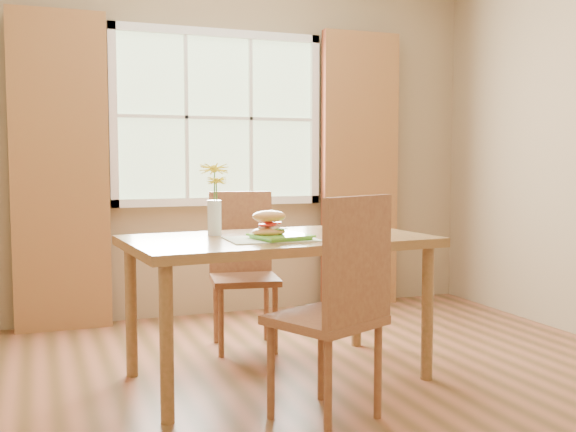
% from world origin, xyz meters
% --- Properties ---
extents(room, '(4.24, 3.84, 2.74)m').
position_xyz_m(room, '(0.00, 0.00, 1.35)').
color(room, brown).
rests_on(room, ground).
extents(window, '(1.62, 0.06, 1.32)m').
position_xyz_m(window, '(0.00, 1.87, 1.50)').
color(window, '#AFCE9B').
rests_on(window, room).
extents(curtain_left, '(0.65, 0.08, 2.20)m').
position_xyz_m(curtain_left, '(-1.15, 1.78, 1.10)').
color(curtain_left, maroon).
rests_on(curtain_left, room).
extents(curtain_right, '(0.65, 0.08, 2.20)m').
position_xyz_m(curtain_right, '(1.15, 1.78, 1.10)').
color(curtain_right, maroon).
rests_on(curtain_right, room).
extents(dining_table, '(1.65, 1.01, 0.77)m').
position_xyz_m(dining_table, '(-0.11, 0.26, 0.69)').
color(dining_table, brown).
rests_on(dining_table, room).
extents(chair_near, '(0.57, 0.57, 1.03)m').
position_xyz_m(chair_near, '(-0.07, -0.44, 0.56)').
color(chair_near, brown).
rests_on(chair_near, room).
extents(chair_far, '(0.47, 0.47, 0.98)m').
position_xyz_m(chair_far, '(-0.09, 0.96, 0.54)').
color(chair_far, brown).
rests_on(chair_far, room).
extents(placemat, '(0.46, 0.35, 0.01)m').
position_xyz_m(placemat, '(-0.19, 0.13, 0.78)').
color(placemat, beige).
rests_on(placemat, dining_table).
extents(plate, '(0.31, 0.31, 0.01)m').
position_xyz_m(plate, '(-0.15, 0.10, 0.79)').
color(plate, '#59BA2E').
rests_on(plate, placemat).
extents(croissant_sandwich, '(0.19, 0.14, 0.13)m').
position_xyz_m(croissant_sandwich, '(-0.20, 0.12, 0.86)').
color(croissant_sandwich, gold).
rests_on(croissant_sandwich, plate).
extents(water_glass, '(0.09, 0.09, 0.13)m').
position_xyz_m(water_glass, '(0.17, 0.17, 0.83)').
color(water_glass, silver).
rests_on(water_glass, dining_table).
extents(flower_vase, '(0.16, 0.16, 0.39)m').
position_xyz_m(flower_vase, '(-0.41, 0.44, 1.01)').
color(flower_vase, silver).
rests_on(flower_vase, dining_table).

